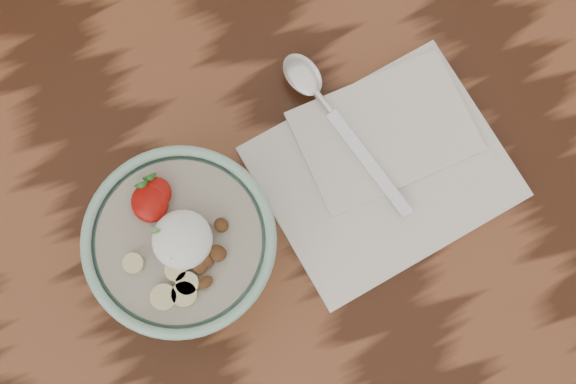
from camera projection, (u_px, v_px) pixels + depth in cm
name	position (u px, v px, depth cm)	size (l,w,h in cm)	color
table	(182.00, 342.00, 86.65)	(160.00, 90.00, 75.00)	#35190D
breakfast_bowl	(184.00, 246.00, 73.53)	(17.27, 17.27, 11.80)	#8FC1AC
napkin	(384.00, 164.00, 80.61)	(25.25, 21.21, 1.44)	white
spoon	(319.00, 96.00, 80.75)	(6.36, 20.29, 1.06)	silver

